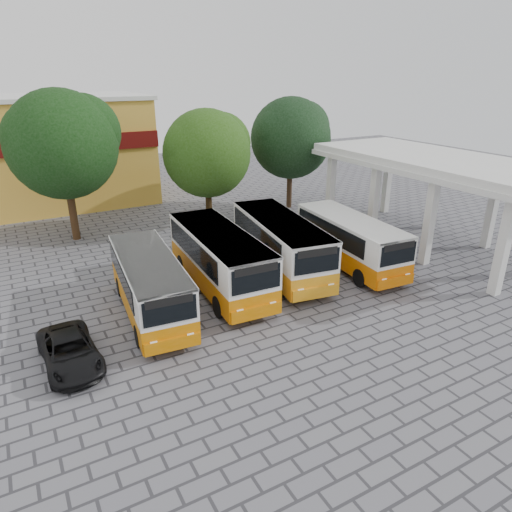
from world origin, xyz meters
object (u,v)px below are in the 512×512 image
bus_centre_right (280,242)px  parked_car (70,351)px  bus_far_left (150,282)px  bus_centre_left (220,257)px  bus_far_right (350,239)px

bus_centre_right → parked_car: size_ratio=2.11×
bus_far_left → bus_centre_left: 3.81m
bus_centre_left → bus_centre_right: bus_centre_right is taller
bus_centre_right → parked_car: 11.61m
bus_centre_left → bus_centre_right: (3.62, 0.27, 0.01)m
bus_far_left → parked_car: bearing=-144.0°
bus_far_left → bus_centre_right: bearing=13.8°
bus_far_left → bus_far_right: bus_far_right is taller
bus_centre_left → parked_car: bus_centre_left is taller
bus_centre_left → bus_centre_right: bearing=7.3°
bus_centre_right → parked_car: (-11.05, -3.37, -1.15)m
bus_centre_left → parked_car: bearing=-154.4°
bus_far_left → bus_centre_right: size_ratio=0.89×
bus_centre_right → parked_car: bus_centre_right is taller
bus_far_right → parked_car: (-14.82, -2.29, -1.02)m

